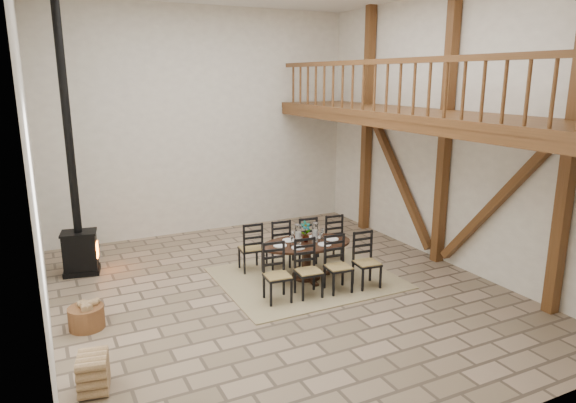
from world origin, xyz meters
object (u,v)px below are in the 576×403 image
dining_table (306,260)px  log_stack (93,373)px  log_basket (86,316)px  wood_stove (76,213)px

dining_table → log_stack: size_ratio=4.30×
dining_table → log_basket: bearing=-171.3°
log_stack → log_basket: bearing=87.3°
wood_stove → log_basket: wood_stove is taller
dining_table → log_stack: dining_table is taller
dining_table → log_stack: bearing=-148.5°
log_stack → wood_stove: bearing=86.9°
wood_stove → log_stack: 4.02m
wood_stove → log_basket: bearing=-83.5°
log_basket → log_stack: 1.64m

